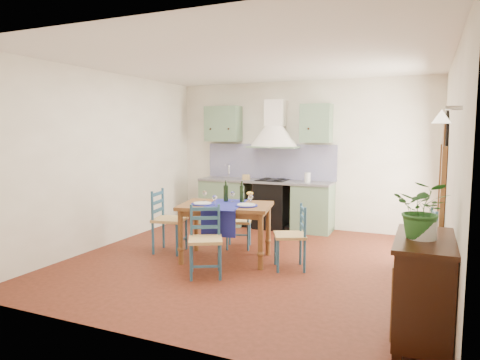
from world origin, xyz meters
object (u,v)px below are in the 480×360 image
dining_table (226,211)px  sideboard (423,286)px  chair_near (205,240)px  potted_plant (423,210)px

dining_table → sideboard: bearing=-29.8°
dining_table → chair_near: (0.05, -0.72, -0.25)m
dining_table → chair_near: dining_table is taller
dining_table → chair_near: bearing=-86.2°
chair_near → sideboard: bearing=-17.0°
dining_table → potted_plant: (2.60, -1.54, 0.47)m
chair_near → sideboard: (2.58, -0.79, 0.04)m
dining_table → chair_near: 0.77m
sideboard → potted_plant: (-0.03, -0.03, 0.68)m
sideboard → potted_plant: potted_plant is taller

